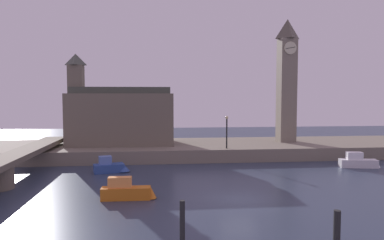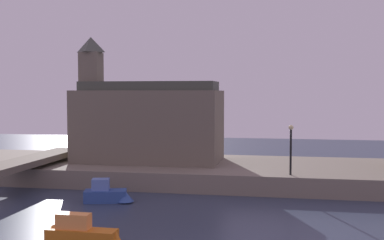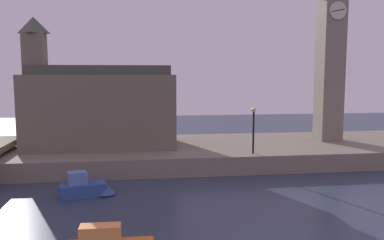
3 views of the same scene
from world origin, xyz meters
name	(u,v)px [view 3 (image 3 of 3)]	position (x,y,z in m)	size (l,w,h in m)	color
far_embankment	(215,152)	(0.00, 20.00, 0.75)	(70.00, 12.00, 1.50)	slate
clock_tower	(330,54)	(11.37, 20.76, 9.78)	(2.33, 2.38, 16.09)	slate
parliament_hall	(98,106)	(-10.51, 20.47, 5.05)	(12.84, 6.52, 11.24)	#6B6051
streetlamp	(254,125)	(2.22, 15.21, 3.85)	(0.36, 0.36, 3.74)	black
boat_tour_blue	(87,187)	(-10.34, 10.45, 0.56)	(3.76, 2.04, 1.62)	#2D4C93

